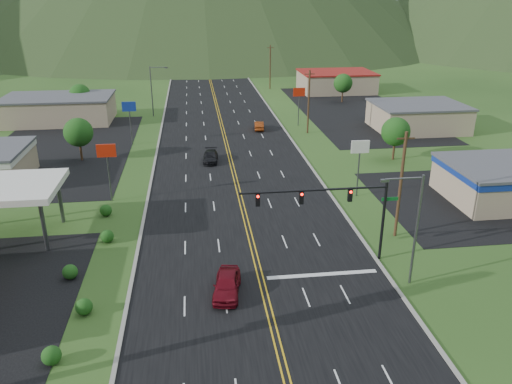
{
  "coord_description": "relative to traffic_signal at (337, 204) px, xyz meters",
  "views": [
    {
      "loc": [
        -4.71,
        -21.86,
        21.17
      ],
      "look_at": [
        0.55,
        19.37,
        4.5
      ],
      "focal_mm": 35.0,
      "sensor_mm": 36.0,
      "label": 1
    }
  ],
  "objects": [
    {
      "name": "utility_pole_a",
      "position": [
        7.02,
        4.0,
        -0.2
      ],
      "size": [
        1.6,
        0.28,
        10.0
      ],
      "color": "#382314",
      "rests_on": "ground"
    },
    {
      "name": "car_red_far",
      "position": [
        -0.5,
        44.03,
        -4.64
      ],
      "size": [
        1.88,
        4.31,
        1.38
      ],
      "primitive_type": "imported",
      "rotation": [
        0.0,
        0.0,
        3.04
      ],
      "color": "#8A330F",
      "rests_on": "ground"
    },
    {
      "name": "building_east_mid",
      "position": [
        25.52,
        41.0,
        -3.17
      ],
      "size": [
        14.4,
        11.4,
        4.3
      ],
      "color": "tan",
      "rests_on": "ground"
    },
    {
      "name": "tree_west_a",
      "position": [
        -26.48,
        31.0,
        -1.44
      ],
      "size": [
        3.84,
        3.84,
        5.82
      ],
      "color": "#382314",
      "rests_on": "ground"
    },
    {
      "name": "traffic_signal",
      "position": [
        0.0,
        0.0,
        0.0
      ],
      "size": [
        13.1,
        0.43,
        7.0
      ],
      "color": "black",
      "rests_on": "ground"
    },
    {
      "name": "tree_east_b",
      "position": [
        19.52,
        64.0,
        -1.44
      ],
      "size": [
        3.84,
        3.84,
        5.82
      ],
      "color": "#382314",
      "rests_on": "ground"
    },
    {
      "name": "building_west_far",
      "position": [
        -34.48,
        54.0,
        -3.07
      ],
      "size": [
        18.4,
        11.4,
        4.5
      ],
      "color": "tan",
      "rests_on": "ground"
    },
    {
      "name": "tree_west_b",
      "position": [
        -31.48,
        58.0,
        -1.44
      ],
      "size": [
        3.84,
        3.84,
        5.82
      ],
      "color": "#382314",
      "rests_on": "ground"
    },
    {
      "name": "pole_sign_east_b",
      "position": [
        6.52,
        46.0,
        -0.28
      ],
      "size": [
        2.0,
        0.18,
        6.4
      ],
      "color": "#59595E",
      "rests_on": "ground"
    },
    {
      "name": "car_red_near",
      "position": [
        -9.29,
        -3.75,
        -4.52
      ],
      "size": [
        2.65,
        4.98,
        1.61
      ],
      "primitive_type": "imported",
      "rotation": [
        0.0,
        0.0,
        -0.16
      ],
      "color": "maroon",
      "rests_on": "ground"
    },
    {
      "name": "curb_east",
      "position": [
        3.67,
        -14.0,
        -5.33
      ],
      "size": [
        0.3,
        460.0,
        0.14
      ],
      "primitive_type": "cube",
      "color": "gray",
      "rests_on": "ground"
    },
    {
      "name": "utility_pole_c",
      "position": [
        7.02,
        81.0,
        -0.2
      ],
      "size": [
        1.6,
        0.28,
        10.0
      ],
      "color": "#382314",
      "rests_on": "ground"
    },
    {
      "name": "utility_pole_b",
      "position": [
        7.02,
        41.0,
        -0.2
      ],
      "size": [
        1.6,
        0.28,
        10.0
      ],
      "color": "#382314",
      "rests_on": "ground"
    },
    {
      "name": "streetlight_east",
      "position": [
        4.7,
        -4.0,
        -0.15
      ],
      "size": [
        3.28,
        0.25,
        9.0
      ],
      "color": "#59595E",
      "rests_on": "ground"
    },
    {
      "name": "utility_pole_d",
      "position": [
        7.02,
        121.0,
        -0.2
      ],
      "size": [
        1.6,
        0.28,
        10.0
      ],
      "color": "#382314",
      "rests_on": "ground"
    },
    {
      "name": "gas_canopy",
      "position": [
        -28.48,
        8.0,
        -0.46
      ],
      "size": [
        10.0,
        8.0,
        5.3
      ],
      "color": "white",
      "rests_on": "ground"
    },
    {
      "name": "pole_sign_west_b",
      "position": [
        -20.48,
        38.0,
        -0.28
      ],
      "size": [
        2.0,
        0.18,
        6.4
      ],
      "color": "#59595E",
      "rests_on": "ground"
    },
    {
      "name": "car_dark_mid",
      "position": [
        -9.18,
        28.17,
        -4.65
      ],
      "size": [
        2.25,
        4.79,
        1.35
      ],
      "primitive_type": "imported",
      "rotation": [
        0.0,
        0.0,
        -0.08
      ],
      "color": "black",
      "rests_on": "ground"
    },
    {
      "name": "pole_sign_east_a",
      "position": [
        6.52,
        14.0,
        -0.28
      ],
      "size": [
        2.0,
        0.18,
        6.4
      ],
      "color": "#59595E",
      "rests_on": "ground"
    },
    {
      "name": "building_east_far",
      "position": [
        21.52,
        76.0,
        -3.07
      ],
      "size": [
        16.4,
        12.4,
        4.5
      ],
      "color": "tan",
      "rests_on": "ground"
    },
    {
      "name": "tree_east_a",
      "position": [
        15.52,
        26.0,
        -1.44
      ],
      "size": [
        3.84,
        3.84,
        5.82
      ],
      "color": "#382314",
      "rests_on": "ground"
    },
    {
      "name": "pole_sign_west_a",
      "position": [
        -20.48,
        16.0,
        -0.28
      ],
      "size": [
        2.0,
        0.18,
        6.4
      ],
      "color": "#59595E",
      "rests_on": "ground"
    },
    {
      "name": "streetlight_west",
      "position": [
        -18.16,
        56.0,
        -0.15
      ],
      "size": [
        3.28,
        0.25,
        9.0
      ],
      "color": "#59595E",
      "rests_on": "ground"
    }
  ]
}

